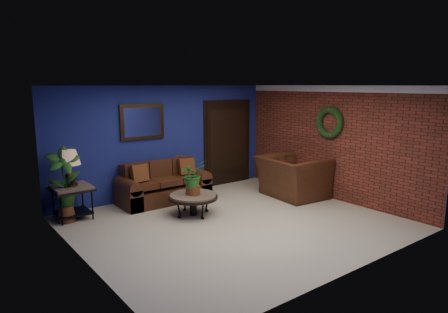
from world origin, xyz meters
TOP-DOWN VIEW (x-y plane):
  - floor at (0.00, 0.00)m, footprint 5.50×5.50m
  - wall_back at (0.00, 2.50)m, footprint 5.50×0.04m
  - wall_left at (-2.75, 0.00)m, footprint 0.04×5.00m
  - wall_right_brick at (2.75, 0.00)m, footprint 0.04×5.00m
  - ceiling at (0.00, 0.00)m, footprint 5.50×5.00m
  - crown_molding at (2.72, 0.00)m, footprint 0.03×5.00m
  - wall_mirror at (-0.60, 2.46)m, footprint 1.02×0.06m
  - closet_door at (1.75, 2.47)m, footprint 1.44×0.06m
  - wreath at (2.69, 0.05)m, footprint 0.16×0.72m
  - sofa at (-0.36, 2.07)m, footprint 1.97×0.85m
  - coffee_table at (-0.36, 0.85)m, footprint 0.96×0.96m
  - end_table at (-2.30, 2.05)m, footprint 0.70×0.70m
  - table_lamp at (-2.30, 2.05)m, footprint 0.40×0.40m
  - side_chair at (0.18, 2.12)m, footprint 0.41×0.41m
  - armchair at (2.15, 0.58)m, footprint 1.35×1.51m
  - coffee_plant at (-0.36, 0.85)m, footprint 0.50×0.43m
  - floor_plant at (2.35, 1.61)m, footprint 0.43×0.38m
  - tall_plant at (-2.45, 1.95)m, footprint 0.71×0.58m

SIDE VIEW (x-z plane):
  - floor at x=0.00m, z-range 0.00..0.00m
  - sofa at x=-0.36m, z-range -0.15..0.73m
  - coffee_table at x=-0.36m, z-range 0.15..0.56m
  - floor_plant at x=2.35m, z-range 0.01..0.83m
  - armchair at x=2.15m, z-range 0.00..0.91m
  - end_table at x=-2.30m, z-range 0.17..0.81m
  - side_chair at x=0.18m, z-range 0.06..1.00m
  - tall_plant at x=-2.45m, z-range 0.05..1.46m
  - coffee_plant at x=-0.36m, z-range 0.44..1.12m
  - closet_door at x=1.75m, z-range -0.04..2.14m
  - table_lamp at x=-2.30m, z-range 0.74..1.40m
  - wall_back at x=0.00m, z-range 0.00..2.50m
  - wall_left at x=-2.75m, z-range 0.00..2.50m
  - wall_right_brick at x=2.75m, z-range 0.00..2.50m
  - wreath at x=2.69m, z-range 1.34..2.06m
  - wall_mirror at x=-0.60m, z-range 1.33..2.10m
  - crown_molding at x=2.72m, z-range 2.36..2.50m
  - ceiling at x=0.00m, z-range 2.49..2.51m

